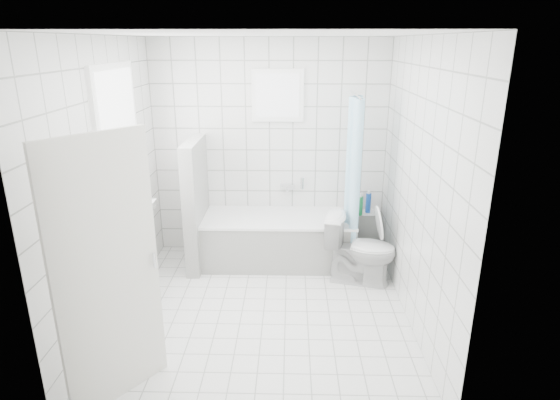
{
  "coord_description": "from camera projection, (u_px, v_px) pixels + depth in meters",
  "views": [
    {
      "loc": [
        0.26,
        -4.04,
        2.54
      ],
      "look_at": [
        0.15,
        0.35,
        1.05
      ],
      "focal_mm": 30.0,
      "sensor_mm": 36.0,
      "label": 1
    }
  ],
  "objects": [
    {
      "name": "ground",
      "position": [
        264.0,
        311.0,
        4.65
      ],
      "size": [
        3.0,
        3.0,
        0.0
      ],
      "primitive_type": "plane",
      "color": "white",
      "rests_on": "ground"
    },
    {
      "name": "ceiling",
      "position": [
        260.0,
        34.0,
        3.82
      ],
      "size": [
        3.0,
        3.0,
        0.0
      ],
      "primitive_type": "plane",
      "rotation": [
        3.14,
        0.0,
        0.0
      ],
      "color": "white",
      "rests_on": "ground"
    },
    {
      "name": "wall_back",
      "position": [
        270.0,
        150.0,
        5.65
      ],
      "size": [
        2.8,
        0.02,
        2.6
      ],
      "primitive_type": "cube",
      "color": "white",
      "rests_on": "ground"
    },
    {
      "name": "wall_front",
      "position": [
        247.0,
        259.0,
        2.81
      ],
      "size": [
        2.8,
        0.02,
        2.6
      ],
      "primitive_type": "cube",
      "color": "white",
      "rests_on": "ground"
    },
    {
      "name": "wall_left",
      "position": [
        109.0,
        185.0,
        4.26
      ],
      "size": [
        0.02,
        3.0,
        2.6
      ],
      "primitive_type": "cube",
      "color": "white",
      "rests_on": "ground"
    },
    {
      "name": "wall_right",
      "position": [
        418.0,
        187.0,
        4.2
      ],
      "size": [
        0.02,
        3.0,
        2.6
      ],
      "primitive_type": "cube",
      "color": "white",
      "rests_on": "ground"
    },
    {
      "name": "window_left",
      "position": [
        122.0,
        146.0,
        4.45
      ],
      "size": [
        0.01,
        0.9,
        1.4
      ],
      "primitive_type": "cube",
      "color": "white",
      "rests_on": "wall_left"
    },
    {
      "name": "window_back",
      "position": [
        278.0,
        96.0,
        5.4
      ],
      "size": [
        0.5,
        0.01,
        0.5
      ],
      "primitive_type": "cube",
      "color": "white",
      "rests_on": "wall_back"
    },
    {
      "name": "window_sill",
      "position": [
        134.0,
        218.0,
        4.69
      ],
      "size": [
        0.18,
        1.02,
        0.08
      ],
      "primitive_type": "cube",
      "color": "white",
      "rests_on": "wall_left"
    },
    {
      "name": "door",
      "position": [
        108.0,
        275.0,
        3.25
      ],
      "size": [
        0.52,
        0.66,
        2.0
      ],
      "primitive_type": "cube",
      "rotation": [
        0.0,
        0.0,
        -0.65
      ],
      "color": "silver",
      "rests_on": "ground"
    },
    {
      "name": "bathtub",
      "position": [
        279.0,
        239.0,
        5.62
      ],
      "size": [
        1.79,
        0.77,
        0.58
      ],
      "color": "white",
      "rests_on": "ground"
    },
    {
      "name": "partition_wall",
      "position": [
        196.0,
        204.0,
        5.45
      ],
      "size": [
        0.15,
        0.85,
        1.5
      ],
      "primitive_type": "cube",
      "color": "white",
      "rests_on": "ground"
    },
    {
      "name": "tiled_ledge",
      "position": [
        360.0,
        233.0,
        5.84
      ],
      "size": [
        0.4,
        0.24,
        0.55
      ],
      "primitive_type": "cube",
      "color": "white",
      "rests_on": "ground"
    },
    {
      "name": "toilet",
      "position": [
        361.0,
        249.0,
        5.12
      ],
      "size": [
        0.84,
        0.6,
        0.77
      ],
      "primitive_type": "imported",
      "rotation": [
        0.0,
        0.0,
        1.34
      ],
      "color": "white",
      "rests_on": "ground"
    },
    {
      "name": "curtain_rod",
      "position": [
        356.0,
        95.0,
        5.03
      ],
      "size": [
        0.02,
        0.8,
        0.02
      ],
      "primitive_type": "cylinder",
      "rotation": [
        1.57,
        0.0,
        0.0
      ],
      "color": "silver",
      "rests_on": "wall_back"
    },
    {
      "name": "shower_curtain",
      "position": [
        353.0,
        178.0,
        5.19
      ],
      "size": [
        0.14,
        0.48,
        1.78
      ],
      "primitive_type": null,
      "color": "#4AACDA",
      "rests_on": "curtain_rod"
    },
    {
      "name": "tub_faucet",
      "position": [
        287.0,
        187.0,
        5.75
      ],
      "size": [
        0.18,
        0.06,
        0.06
      ],
      "primitive_type": "cube",
      "color": "silver",
      "rests_on": "wall_back"
    },
    {
      "name": "sill_bottles",
      "position": [
        132.0,
        204.0,
        4.59
      ],
      "size": [
        0.17,
        0.75,
        0.32
      ],
      "color": "silver",
      "rests_on": "window_sill"
    },
    {
      "name": "ledge_bottles",
      "position": [
        362.0,
        204.0,
        5.7
      ],
      "size": [
        0.19,
        0.19,
        0.24
      ],
      "color": "red",
      "rests_on": "tiled_ledge"
    }
  ]
}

